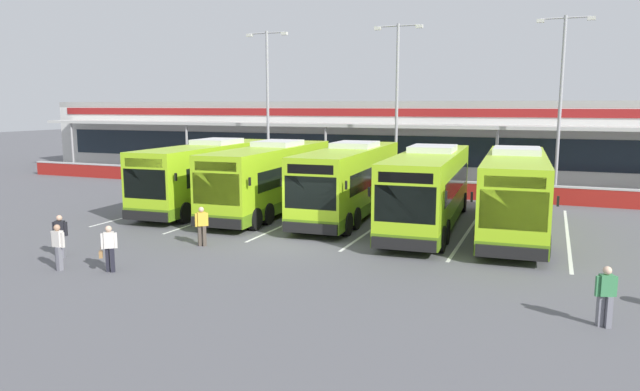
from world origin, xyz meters
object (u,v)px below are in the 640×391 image
coach_bus_centre (350,182)px  pedestrian_with_handbag (109,247)px  pedestrian_in_dark_coat (202,225)px  coach_bus_right_centre (429,189)px  coach_bus_left_centre (271,179)px  pedestrian_child (60,235)px  lamp_post_west (268,97)px  coach_bus_leftmost (210,175)px  coach_bus_rightmost (515,193)px  lamp_post_east (561,95)px  pedestrian_approaching_bus (606,294)px  pedestrian_near_bin (58,246)px  lamp_post_centre (397,96)px

coach_bus_centre → pedestrian_with_handbag: bearing=-108.7°
pedestrian_in_dark_coat → coach_bus_right_centre: bearing=42.5°
coach_bus_left_centre → pedestrian_child: (-3.13, -11.52, -0.91)m
coach_bus_centre → lamp_post_west: lamp_post_west is taller
coach_bus_leftmost → coach_bus_left_centre: size_ratio=1.00×
coach_bus_rightmost → lamp_post_east: lamp_post_east is taller
coach_bus_rightmost → coach_bus_leftmost: bearing=177.2°
pedestrian_with_handbag → lamp_post_east: lamp_post_east is taller
coach_bus_leftmost → pedestrian_approaching_bus: (19.37, -11.77, -0.91)m
pedestrian_with_handbag → pedestrian_near_bin: bearing=-164.5°
pedestrian_in_dark_coat → lamp_post_west: 20.66m
coach_bus_left_centre → pedestrian_approaching_bus: 19.31m
coach_bus_centre → pedestrian_in_dark_coat: size_ratio=7.57×
coach_bus_leftmost → pedestrian_in_dark_coat: coach_bus_leftmost is taller
coach_bus_rightmost → coach_bus_right_centre: bearing=-177.0°
pedestrian_approaching_bus → lamp_post_centre: size_ratio=0.15×
coach_bus_rightmost → pedestrian_in_dark_coat: coach_bus_rightmost is taller
lamp_post_west → lamp_post_east: size_ratio=1.00×
pedestrian_child → coach_bus_centre: bearing=58.3°
coach_bus_left_centre → pedestrian_near_bin: coach_bus_left_centre is taller
coach_bus_leftmost → lamp_post_west: bearing=98.9°
pedestrian_in_dark_coat → pedestrian_near_bin: (-2.67, -4.84, 0.00)m
pedestrian_child → lamp_post_west: bearing=96.4°
coach_bus_left_centre → pedestrian_child: bearing=-105.2°
coach_bus_right_centre → pedestrian_with_handbag: size_ratio=7.57×
lamp_post_east → pedestrian_with_handbag: bearing=-121.6°
coach_bus_rightmost → pedestrian_approaching_bus: (2.92, -10.98, -0.91)m
coach_bus_leftmost → coach_bus_rightmost: 16.47m
coach_bus_left_centre → coach_bus_rightmost: bearing=-2.9°
pedestrian_child → pedestrian_with_handbag: bearing=-15.6°
coach_bus_centre → lamp_post_west: bearing=133.9°
pedestrian_in_dark_coat → pedestrian_child: same height
coach_bus_leftmost → coach_bus_centre: size_ratio=1.00×
coach_bus_left_centre → coach_bus_centre: 4.32m
pedestrian_child → coach_bus_right_centre: bearing=42.2°
lamp_post_centre → lamp_post_east: size_ratio=1.00×
pedestrian_in_dark_coat → pedestrian_approaching_bus: 15.01m
coach_bus_left_centre → pedestrian_child: 11.97m
coach_bus_right_centre → lamp_post_west: size_ratio=1.11×
pedestrian_with_handbag → coach_bus_left_centre: bearing=89.7°
coach_bus_left_centre → pedestrian_child: size_ratio=7.57×
pedestrian_near_bin → coach_bus_centre: bearing=65.3°
coach_bus_leftmost → coach_bus_left_centre: same height
coach_bus_right_centre → pedestrian_near_bin: 15.99m
coach_bus_right_centre → pedestrian_in_dark_coat: size_ratio=7.57×
lamp_post_west → lamp_post_east: bearing=0.2°
pedestrian_child → pedestrian_near_bin: 1.86m
pedestrian_with_handbag → pedestrian_child: bearing=164.4°
coach_bus_left_centre → coach_bus_rightmost: size_ratio=1.00×
lamp_post_centre → pedestrian_with_handbag: bearing=-100.3°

